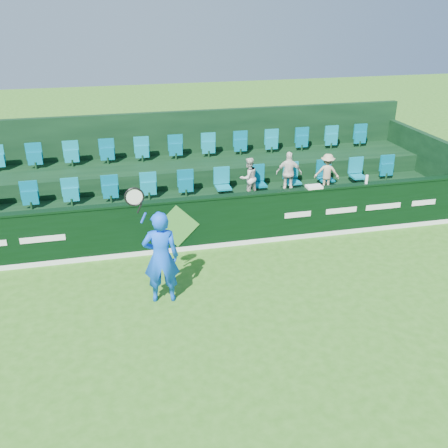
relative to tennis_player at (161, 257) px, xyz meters
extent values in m
plane|color=#2C6718|center=(0.61, -1.85, -1.01)|extent=(60.00, 60.00, 0.00)
cube|color=black|center=(0.61, 2.15, -0.36)|extent=(16.00, 0.20, 1.30)
cube|color=black|center=(0.61, 2.15, 0.32)|extent=(16.00, 0.24, 0.05)
cube|color=white|center=(0.61, 2.04, -0.95)|extent=(16.00, 0.02, 0.12)
cube|color=#3C8530|center=(0.61, 2.03, -0.31)|extent=(1.10, 0.02, 1.10)
cube|color=white|center=(-2.49, 2.04, -0.31)|extent=(1.00, 0.01, 0.14)
cube|color=white|center=(3.71, 2.04, -0.31)|extent=(0.70, 0.01, 0.14)
cube|color=white|center=(4.91, 2.04, -0.31)|extent=(0.85, 0.01, 0.14)
cube|color=white|center=(6.11, 2.04, -0.31)|extent=(1.00, 0.01, 0.14)
cube|color=white|center=(7.31, 2.04, -0.31)|extent=(0.70, 0.01, 0.14)
cube|color=black|center=(0.61, 3.25, -0.61)|extent=(16.00, 2.00, 0.80)
cube|color=black|center=(0.61, 5.15, -0.36)|extent=(16.00, 1.80, 1.30)
cube|color=black|center=(0.61, 6.15, 0.29)|extent=(16.00, 0.20, 2.60)
cube|color=black|center=(8.51, 4.15, -0.01)|extent=(0.20, 4.00, 2.00)
cube|color=#097D90|center=(0.61, 3.65, 0.09)|extent=(13.50, 0.50, 0.60)
cube|color=#097D90|center=(0.61, 5.45, 0.59)|extent=(13.50, 0.50, 0.60)
imported|color=blue|center=(0.00, 0.00, -0.01)|extent=(0.77, 0.55, 1.99)
cylinder|color=#143FBF|center=(-0.29, -0.10, 0.93)|extent=(0.14, 0.04, 0.22)
cylinder|color=black|center=(-0.35, -0.10, 1.13)|extent=(0.12, 0.03, 0.19)
torus|color=black|center=(-0.43, -0.10, 1.37)|extent=(0.50, 0.04, 0.50)
cylinder|color=silver|center=(-0.43, -0.10, 1.37)|extent=(0.41, 0.01, 0.41)
imported|color=beige|center=(2.74, 3.27, 0.34)|extent=(0.65, 0.58, 1.10)
imported|color=white|center=(3.87, 3.27, 0.39)|extent=(0.75, 0.49, 1.19)
imported|color=tan|center=(4.99, 3.27, 0.32)|extent=(0.78, 0.61, 1.05)
cube|color=white|center=(4.14, 2.15, 0.37)|extent=(0.40, 0.26, 0.06)
cylinder|color=white|center=(5.59, 2.15, 0.46)|extent=(0.07, 0.07, 0.23)
camera|label=1|loc=(-0.76, -8.87, 4.76)|focal=40.00mm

